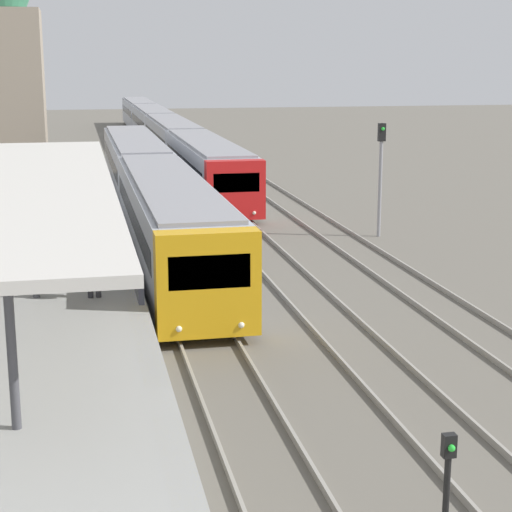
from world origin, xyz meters
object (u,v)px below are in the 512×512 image
at_px(person_on_platform, 93,260).
at_px(signal_mast_far, 381,165).
at_px(signal_post_near, 448,471).
at_px(train_far, 162,130).
at_px(train_near, 149,185).

xyz_separation_m(person_on_platform, signal_mast_far, (11.47, 10.61, 0.87)).
bearing_deg(signal_post_near, train_far, 88.58).
distance_m(train_near, train_far, 30.18).
relative_size(train_near, signal_mast_far, 7.46).
bearing_deg(train_near, signal_post_near, -85.23).
xyz_separation_m(person_on_platform, signal_post_near, (4.87, -10.59, -1.01)).
height_order(signal_post_near, signal_mast_far, signal_mast_far).
height_order(person_on_platform, signal_post_near, person_on_platform).
bearing_deg(train_far, signal_post_near, -91.42).
bearing_deg(signal_mast_far, train_far, 98.57).
bearing_deg(signal_post_near, signal_mast_far, 72.71).
bearing_deg(signal_mast_far, signal_post_near, -107.29).
bearing_deg(signal_mast_far, train_near, 152.19).
relative_size(person_on_platform, train_near, 0.05).
bearing_deg(train_far, signal_mast_far, -81.43).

